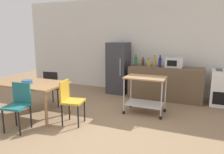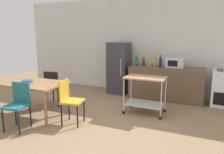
{
  "view_description": "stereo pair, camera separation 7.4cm",
  "coord_description": "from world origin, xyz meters",
  "px_view_note": "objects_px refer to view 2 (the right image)",
  "views": [
    {
      "loc": [
        1.84,
        -3.37,
        1.79
      ],
      "look_at": [
        -0.12,
        1.2,
        0.8
      ],
      "focal_mm": 34.52,
      "sensor_mm": 36.0,
      "label": 1
    },
    {
      "loc": [
        1.91,
        -3.34,
        1.79
      ],
      "look_at": [
        -0.12,
        1.2,
        0.8
      ],
      "focal_mm": 34.52,
      "sensor_mm": 36.0,
      "label": 2
    }
  ],
  "objects_px": {
    "dining_table": "(32,86)",
    "bottle_vinegar": "(161,62)",
    "fruit_bowl": "(27,82)",
    "kitchen_cart": "(145,89)",
    "bottle_soy_sauce": "(137,61)",
    "bottle_sparkling_water": "(155,62)",
    "refrigerator": "(119,68)",
    "chair_mustard": "(70,99)",
    "chair_teal": "(18,103)",
    "chair_black": "(54,85)",
    "stove_oven": "(224,88)",
    "microwave": "(175,63)",
    "bottle_soda": "(144,62)",
    "bottle_hot_sauce": "(150,63)"
  },
  "relations": [
    {
      "from": "chair_mustard",
      "to": "stove_oven",
      "type": "distance_m",
      "value": 3.85
    },
    {
      "from": "kitchen_cart",
      "to": "bottle_soda",
      "type": "distance_m",
      "value": 1.52
    },
    {
      "from": "bottle_soy_sauce",
      "to": "microwave",
      "type": "distance_m",
      "value": 1.08
    },
    {
      "from": "bottle_soy_sauce",
      "to": "bottle_sparkling_water",
      "type": "relative_size",
      "value": 1.01
    },
    {
      "from": "bottle_hot_sauce",
      "to": "microwave",
      "type": "xyz_separation_m",
      "value": [
        0.69,
        0.06,
        0.04
      ]
    },
    {
      "from": "chair_mustard",
      "to": "refrigerator",
      "type": "distance_m",
      "value": 2.61
    },
    {
      "from": "chair_teal",
      "to": "bottle_soda",
      "type": "distance_m",
      "value": 3.56
    },
    {
      "from": "bottle_hot_sauce",
      "to": "bottle_vinegar",
      "type": "xyz_separation_m",
      "value": [
        0.32,
        -0.05,
        0.04
      ]
    },
    {
      "from": "bottle_sparkling_water",
      "to": "bottle_vinegar",
      "type": "height_order",
      "value": "bottle_vinegar"
    },
    {
      "from": "chair_black",
      "to": "chair_teal",
      "type": "relative_size",
      "value": 1.0
    },
    {
      "from": "chair_mustard",
      "to": "bottle_vinegar",
      "type": "xyz_separation_m",
      "value": [
        1.3,
        2.44,
        0.52
      ]
    },
    {
      "from": "refrigerator",
      "to": "kitchen_cart",
      "type": "height_order",
      "value": "refrigerator"
    },
    {
      "from": "bottle_soda",
      "to": "microwave",
      "type": "distance_m",
      "value": 0.88
    },
    {
      "from": "dining_table",
      "to": "kitchen_cart",
      "type": "distance_m",
      "value": 2.52
    },
    {
      "from": "microwave",
      "to": "bottle_soy_sauce",
      "type": "bearing_deg",
      "value": -177.85
    },
    {
      "from": "stove_oven",
      "to": "bottle_vinegar",
      "type": "bearing_deg",
      "value": -177.49
    },
    {
      "from": "chair_teal",
      "to": "kitchen_cart",
      "type": "relative_size",
      "value": 0.98
    },
    {
      "from": "dining_table",
      "to": "fruit_bowl",
      "type": "xyz_separation_m",
      "value": [
        -0.02,
        -0.12,
        0.12
      ]
    },
    {
      "from": "dining_table",
      "to": "fruit_bowl",
      "type": "bearing_deg",
      "value": -98.29
    },
    {
      "from": "stove_oven",
      "to": "bottle_sparkling_water",
      "type": "height_order",
      "value": "bottle_sparkling_water"
    },
    {
      "from": "refrigerator",
      "to": "dining_table",
      "type": "bearing_deg",
      "value": -112.34
    },
    {
      "from": "kitchen_cart",
      "to": "bottle_soy_sauce",
      "type": "relative_size",
      "value": 2.99
    },
    {
      "from": "bottle_sparkling_water",
      "to": "fruit_bowl",
      "type": "distance_m",
      "value": 3.42
    },
    {
      "from": "bottle_vinegar",
      "to": "fruit_bowl",
      "type": "relative_size",
      "value": 1.45
    },
    {
      "from": "chair_black",
      "to": "bottle_vinegar",
      "type": "relative_size",
      "value": 2.71
    },
    {
      "from": "bottle_soy_sauce",
      "to": "microwave",
      "type": "xyz_separation_m",
      "value": [
        1.08,
        0.04,
        0.0
      ]
    },
    {
      "from": "dining_table",
      "to": "stove_oven",
      "type": "xyz_separation_m",
      "value": [
        3.94,
        2.45,
        -0.22
      ]
    },
    {
      "from": "bottle_soy_sauce",
      "to": "dining_table",
      "type": "bearing_deg",
      "value": -123.45
    },
    {
      "from": "chair_teal",
      "to": "dining_table",
      "type": "bearing_deg",
      "value": 104.05
    },
    {
      "from": "bottle_soy_sauce",
      "to": "bottle_hot_sauce",
      "type": "relative_size",
      "value": 1.36
    },
    {
      "from": "bottle_hot_sauce",
      "to": "microwave",
      "type": "distance_m",
      "value": 0.69
    },
    {
      "from": "bottle_sparkling_water",
      "to": "chair_teal",
      "type": "bearing_deg",
      "value": -120.45
    },
    {
      "from": "dining_table",
      "to": "chair_mustard",
      "type": "height_order",
      "value": "chair_mustard"
    },
    {
      "from": "microwave",
      "to": "fruit_bowl",
      "type": "bearing_deg",
      "value": -136.11
    },
    {
      "from": "refrigerator",
      "to": "stove_oven",
      "type": "bearing_deg",
      "value": -1.6
    },
    {
      "from": "chair_mustard",
      "to": "bottle_hot_sauce",
      "type": "xyz_separation_m",
      "value": [
        0.98,
        2.5,
        0.48
      ]
    },
    {
      "from": "chair_teal",
      "to": "bottle_soda",
      "type": "height_order",
      "value": "bottle_soda"
    },
    {
      "from": "microwave",
      "to": "dining_table",
      "type": "bearing_deg",
      "value": -137.24
    },
    {
      "from": "chair_mustard",
      "to": "bottle_soy_sauce",
      "type": "distance_m",
      "value": 2.64
    },
    {
      "from": "dining_table",
      "to": "chair_black",
      "type": "distance_m",
      "value": 0.74
    },
    {
      "from": "chair_mustard",
      "to": "dining_table",
      "type": "bearing_deg",
      "value": 77.03
    },
    {
      "from": "dining_table",
      "to": "bottle_vinegar",
      "type": "distance_m",
      "value": 3.35
    },
    {
      "from": "dining_table",
      "to": "microwave",
      "type": "xyz_separation_m",
      "value": [
        2.7,
        2.49,
        0.36
      ]
    },
    {
      "from": "bottle_soda",
      "to": "kitchen_cart",
      "type": "bearing_deg",
      "value": -72.5
    },
    {
      "from": "stove_oven",
      "to": "microwave",
      "type": "bearing_deg",
      "value": 178.11
    },
    {
      "from": "stove_oven",
      "to": "microwave",
      "type": "xyz_separation_m",
      "value": [
        -1.24,
        0.04,
        0.58
      ]
    },
    {
      "from": "fruit_bowl",
      "to": "chair_mustard",
      "type": "bearing_deg",
      "value": 3.01
    },
    {
      "from": "refrigerator",
      "to": "bottle_soy_sauce",
      "type": "bearing_deg",
      "value": -7.92
    },
    {
      "from": "stove_oven",
      "to": "bottle_soda",
      "type": "distance_m",
      "value": 2.19
    },
    {
      "from": "chair_teal",
      "to": "bottle_vinegar",
      "type": "height_order",
      "value": "bottle_vinegar"
    }
  ]
}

